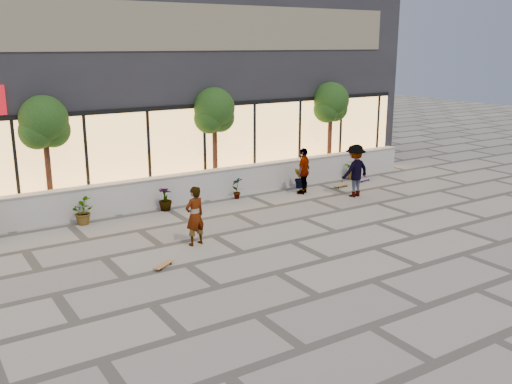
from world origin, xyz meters
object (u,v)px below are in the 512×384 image
tree_east (331,105)px  skateboard_right_near (341,185)px  skateboard_right_far (364,179)px  skateboard_center (164,265)px  tree_midwest (44,125)px  skater_right_near (304,171)px  skater_right_far (355,171)px  skater_center (195,216)px  tree_mideast (214,113)px

tree_east → skateboard_right_near: (-1.00, -1.99, -2.91)m
skateboard_right_far → skateboard_center: bearing=-169.3°
tree_midwest → skateboard_center: size_ratio=5.74×
skater_right_near → skater_right_far: skater_right_far is taller
skater_right_near → skateboard_center: size_ratio=2.53×
tree_midwest → tree_east: (11.50, 0.00, 0.00)m
skater_center → skateboard_center: bearing=25.6°
skateboard_center → skater_right_far: bearing=-15.7°
skater_center → skater_right_far: bearing=-179.3°
tree_mideast → skateboard_right_far: bearing=-16.2°
tree_mideast → skater_right_far: size_ratio=2.04×
skater_right_near → skateboard_center: (-7.38, -3.96, -0.79)m
skater_right_far → skateboard_right_near: (0.50, 1.28, -0.89)m
skater_center → skater_right_far: 7.44m
tree_east → skateboard_right_near: tree_east is taller
tree_midwest → skater_center: size_ratio=2.34×
skater_right_far → skateboard_right_near: bearing=-115.9°
tree_east → skater_right_near: size_ratio=2.27×
tree_midwest → skater_center: tree_midwest is taller
tree_midwest → tree_mideast: size_ratio=1.00×
skateboard_center → skateboard_right_far: bearing=-11.1°
tree_mideast → skateboard_right_far: 6.83m
tree_mideast → tree_east: (5.50, 0.00, 0.00)m
tree_mideast → skateboard_center: (-4.71, -5.90, -2.92)m
skater_right_near → tree_mideast: bearing=-69.2°
tree_midwest → skater_right_near: (8.68, -1.94, -2.12)m
tree_midwest → skateboard_right_near: tree_midwest is taller
tree_mideast → skateboard_center: size_ratio=5.74×
tree_midwest → skateboard_center: tree_midwest is taller
skateboard_right_far → tree_midwest: bearing=161.0°
tree_mideast → skater_center: 6.22m
skater_right_near → skater_right_far: (1.32, -1.33, 0.10)m
skater_center → skater_right_near: 6.62m
skater_center → skateboard_right_near: 8.31m
tree_midwest → skateboard_right_far: size_ratio=4.89×
tree_mideast → skater_center: size_ratio=2.34×
tree_mideast → tree_east: size_ratio=1.00×
tree_mideast → skateboard_center: 8.09m
tree_mideast → skateboard_right_far: size_ratio=4.89×
skater_right_far → skateboard_right_far: size_ratio=2.40×
skater_right_far → skateboard_right_far: 2.63m
skater_center → skateboard_right_far: 9.75m
tree_east → skater_right_far: size_ratio=2.04×
tree_midwest → skateboard_right_near: size_ratio=5.33×
tree_mideast → skater_right_far: bearing=-39.3°
tree_east → skater_right_near: bearing=-145.5°
skater_right_near → skateboard_right_far: 3.36m
tree_midwest → skateboard_right_far: (11.93, -1.73, -2.91)m
tree_east → skateboard_right_far: (0.43, -1.73, -2.91)m
skater_center → skateboard_right_near: bearing=-171.3°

